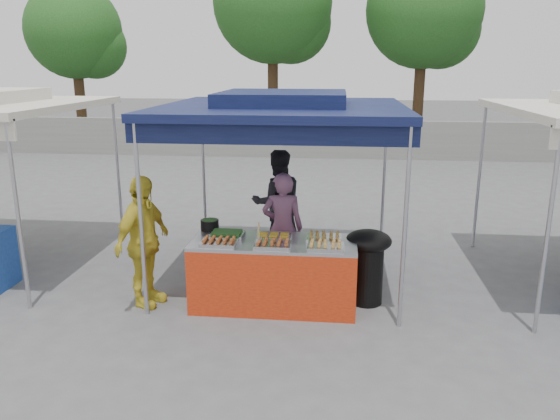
# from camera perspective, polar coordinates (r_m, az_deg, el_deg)

# --- Properties ---
(ground_plane) EXTENTS (80.00, 80.00, 0.00)m
(ground_plane) POSITION_cam_1_polar(r_m,az_deg,el_deg) (7.02, -0.53, -9.58)
(ground_plane) COLOR #505052
(back_wall) EXTENTS (40.00, 0.25, 1.20)m
(back_wall) POSITION_cam_1_polar(r_m,az_deg,el_deg) (17.51, 3.69, 7.41)
(back_wall) COLOR slate
(back_wall) RESTS_ON ground_plane
(main_canopy) EXTENTS (3.20, 3.20, 2.57)m
(main_canopy) POSITION_cam_1_polar(r_m,az_deg,el_deg) (7.37, 0.31, 10.72)
(main_canopy) COLOR #A7A7AD
(main_canopy) RESTS_ON ground_plane
(tree_0) EXTENTS (3.39, 3.31, 5.68)m
(tree_0) POSITION_cam_1_polar(r_m,az_deg,el_deg) (21.32, -20.27, 16.77)
(tree_0) COLOR #392716
(tree_0) RESTS_ON ground_plane
(tree_1) EXTENTS (4.02, 4.02, 6.90)m
(tree_1) POSITION_cam_1_polar(r_m,az_deg,el_deg) (19.65, -0.30, 20.33)
(tree_1) COLOR #392716
(tree_1) RESTS_ON ground_plane
(tree_2) EXTENTS (3.80, 3.79, 6.51)m
(tree_2) POSITION_cam_1_polar(r_m,az_deg,el_deg) (19.65, 15.22, 19.05)
(tree_2) COLOR #392716
(tree_2) RESTS_ON ground_plane
(vendor_table) EXTENTS (2.00, 0.80, 0.85)m
(vendor_table) POSITION_cam_1_polar(r_m,az_deg,el_deg) (6.76, -0.64, -6.66)
(vendor_table) COLOR #AC2A0F
(vendor_table) RESTS_ON ground_plane
(food_tray_fl) EXTENTS (0.42, 0.30, 0.07)m
(food_tray_fl) POSITION_cam_1_polar(r_m,az_deg,el_deg) (6.50, -6.41, -3.38)
(food_tray_fl) COLOR #B2B2B6
(food_tray_fl) RESTS_ON vendor_table
(food_tray_fm) EXTENTS (0.42, 0.30, 0.07)m
(food_tray_fm) POSITION_cam_1_polar(r_m,az_deg,el_deg) (6.38, -0.78, -3.63)
(food_tray_fm) COLOR #B2B2B6
(food_tray_fm) RESTS_ON vendor_table
(food_tray_fr) EXTENTS (0.42, 0.30, 0.07)m
(food_tray_fr) POSITION_cam_1_polar(r_m,az_deg,el_deg) (6.34, 4.80, -3.81)
(food_tray_fr) COLOR #B2B2B6
(food_tray_fr) RESTS_ON vendor_table
(food_tray_bl) EXTENTS (0.42, 0.30, 0.07)m
(food_tray_bl) POSITION_cam_1_polar(r_m,az_deg,el_deg) (6.78, -5.59, -2.55)
(food_tray_bl) COLOR #B2B2B6
(food_tray_bl) RESTS_ON vendor_table
(food_tray_bm) EXTENTS (0.42, 0.30, 0.07)m
(food_tray_bm) POSITION_cam_1_polar(r_m,az_deg,el_deg) (6.67, -0.65, -2.80)
(food_tray_bm) COLOR #B2B2B6
(food_tray_bm) RESTS_ON vendor_table
(food_tray_br) EXTENTS (0.42, 0.30, 0.07)m
(food_tray_br) POSITION_cam_1_polar(r_m,az_deg,el_deg) (6.64, 4.62, -2.91)
(food_tray_br) COLOR #B2B2B6
(food_tray_br) RESTS_ON vendor_table
(cooking_pot) EXTENTS (0.23, 0.23, 0.14)m
(cooking_pot) POSITION_cam_1_polar(r_m,az_deg,el_deg) (7.08, -7.36, -1.56)
(cooking_pot) COLOR black
(cooking_pot) RESTS_ON vendor_table
(skewer_cup) EXTENTS (0.09, 0.09, 0.11)m
(skewer_cup) POSITION_cam_1_polar(r_m,az_deg,el_deg) (6.40, -2.27, -3.38)
(skewer_cup) COLOR #A7A7AD
(skewer_cup) RESTS_ON vendor_table
(wok_burner) EXTENTS (0.57, 0.57, 0.96)m
(wok_burner) POSITION_cam_1_polar(r_m,az_deg,el_deg) (6.89, 9.16, -5.20)
(wok_burner) COLOR black
(wok_burner) RESTS_ON ground_plane
(crate_left) EXTENTS (0.51, 0.36, 0.31)m
(crate_left) POSITION_cam_1_polar(r_m,az_deg,el_deg) (7.63, -3.72, -6.28)
(crate_left) COLOR navy
(crate_left) RESTS_ON ground_plane
(crate_right) EXTENTS (0.46, 0.32, 0.28)m
(crate_right) POSITION_cam_1_polar(r_m,az_deg,el_deg) (7.49, 3.20, -6.82)
(crate_right) COLOR navy
(crate_right) RESTS_ON ground_plane
(crate_stacked) EXTENTS (0.43, 0.30, 0.26)m
(crate_stacked) POSITION_cam_1_polar(r_m,az_deg,el_deg) (7.40, 3.23, -4.90)
(crate_stacked) COLOR navy
(crate_stacked) RESTS_ON crate_right
(vendor_woman) EXTENTS (0.58, 0.40, 1.54)m
(vendor_woman) POSITION_cam_1_polar(r_m,az_deg,el_deg) (7.40, 0.27, -1.90)
(vendor_woman) COLOR #7A4E6E
(vendor_woman) RESTS_ON ground_plane
(helper_man) EXTENTS (0.95, 0.83, 1.67)m
(helper_man) POSITION_cam_1_polar(r_m,az_deg,el_deg) (8.48, -0.26, 0.76)
(helper_man) COLOR black
(helper_man) RESTS_ON ground_plane
(customer_person) EXTENTS (0.67, 1.04, 1.65)m
(customer_person) POSITION_cam_1_polar(r_m,az_deg,el_deg) (6.88, -14.11, -3.23)
(customer_person) COLOR gold
(customer_person) RESTS_ON ground_plane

